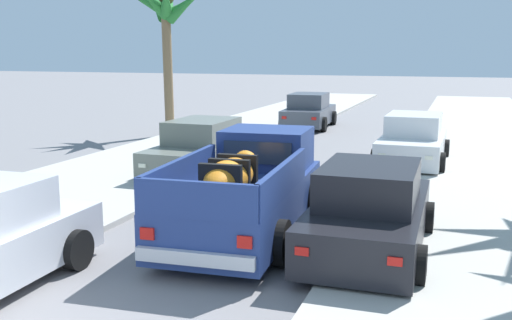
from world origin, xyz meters
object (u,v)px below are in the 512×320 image
Objects in this scene: palm_tree_right_mid at (167,14)px; car_left_far at (369,212)px; car_right_mid at (413,141)px; pickup_truck at (248,191)px; car_right_near at (202,149)px; car_left_mid at (309,112)px.

car_left_far is at bearing -49.94° from palm_tree_right_mid.
car_left_far is 15.76m from palm_tree_right_mid.
palm_tree_right_mid is at bearing 162.17° from car_right_mid.
car_right_near is at bearing 123.47° from pickup_truck.
car_left_mid is at bearing 124.03° from car_right_mid.
pickup_truck is at bearing -56.36° from palm_tree_right_mid.
palm_tree_right_mid is (-9.80, 11.65, 4.09)m from car_left_far.
car_left_mid is at bearing 43.96° from palm_tree_right_mid.
pickup_truck is at bearing -106.24° from car_right_mid.
car_left_mid is 0.74× the size of palm_tree_right_mid.
car_right_near is 1.00× the size of car_right_mid.
car_left_far is (5.36, -5.02, 0.00)m from car_right_near.
car_right_mid is 0.73× the size of palm_tree_right_mid.
pickup_truck reaches higher than car_left_mid.
palm_tree_right_mid is (-4.43, 6.63, 4.09)m from car_right_near.
pickup_truck is at bearing -56.53° from car_right_near.
car_left_mid is 1.01× the size of car_right_mid.
car_right_near and car_left_mid have the same top height.
pickup_truck reaches higher than car_right_mid.
pickup_truck is at bearing -79.85° from car_left_mid.
car_right_near is 7.34m from car_left_far.
car_left_mid and car_right_mid have the same top height.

